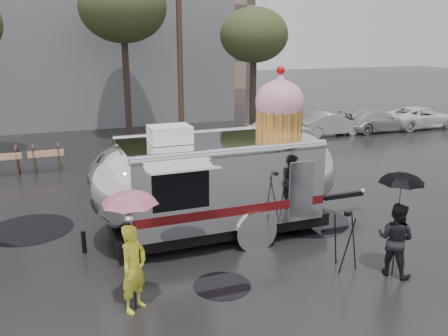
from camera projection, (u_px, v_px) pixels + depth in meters
name	position (u px, v px, depth m)	size (l,w,h in m)	color
ground	(244.00, 264.00, 10.80)	(120.00, 120.00, 0.00)	black
puddles	(188.00, 229.00, 12.74)	(9.64, 6.38, 0.01)	black
grey_building	(34.00, 12.00, 29.34)	(22.00, 12.00, 13.00)	slate
utility_pole	(180.00, 45.00, 23.04)	(1.60, 0.28, 9.00)	#473323
tree_mid	(123.00, 8.00, 22.64)	(4.20, 4.20, 8.03)	#382D26
tree_right	(254.00, 36.00, 23.22)	(3.36, 3.36, 6.42)	#382D26
barricade_row	(4.00, 161.00, 17.76)	(4.30, 0.80, 1.00)	#473323
parked_cars	(358.00, 120.00, 25.44)	(13.20, 1.90, 1.50)	silver
airstream_trailer	(221.00, 176.00, 12.18)	(8.14, 3.12, 4.38)	silver
person_left	(134.00, 268.00, 8.79)	(0.61, 0.41, 1.71)	yellow
umbrella_pink	(130.00, 212.00, 8.50)	(1.25, 1.25, 2.40)	pink
person_right	(395.00, 239.00, 10.15)	(0.78, 0.44, 1.63)	black
umbrella_black	(401.00, 189.00, 9.84)	(1.16, 1.16, 2.34)	black
tripod	(346.00, 236.00, 10.39)	(0.51, 0.57, 1.36)	black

